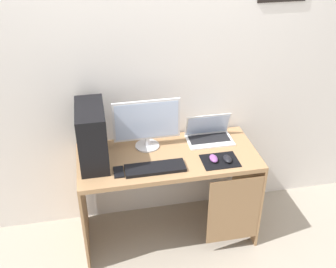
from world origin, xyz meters
TOP-DOWN VIEW (x-y plane):
  - ground_plane at (0.00, 0.00)m, footprint 8.00×8.00m
  - wall_back at (0.00, 0.34)m, footprint 4.00×0.05m
  - desk at (0.02, -0.01)m, footprint 1.31×0.59m
  - pc_tower at (-0.53, 0.04)m, footprint 0.19×0.42m
  - monitor at (-0.13, 0.14)m, footprint 0.49×0.18m
  - laptop at (0.35, 0.15)m, footprint 0.35×0.21m
  - keyboard at (-0.12, -0.16)m, footprint 0.42×0.14m
  - mousepad at (0.35, -0.15)m, footprint 0.26×0.20m
  - mouse_left at (0.30, -0.14)m, footprint 0.06×0.10m
  - mouse_right at (0.40, -0.16)m, footprint 0.06×0.10m
  - cell_phone at (-0.37, -0.14)m, footprint 0.07×0.13m

SIDE VIEW (x-z plane):
  - ground_plane at x=0.00m, z-range 0.00..0.00m
  - desk at x=0.02m, z-range 0.22..0.97m
  - mousepad at x=0.35m, z-range 0.76..0.76m
  - cell_phone at x=-0.37m, z-range 0.76..0.77m
  - keyboard at x=-0.12m, z-range 0.76..0.78m
  - mouse_left at x=0.30m, z-range 0.76..0.80m
  - mouse_right at x=0.40m, z-range 0.76..0.80m
  - laptop at x=0.35m, z-range 0.70..0.90m
  - monitor at x=-0.13m, z-range 0.77..1.15m
  - pc_tower at x=-0.53m, z-range 0.76..1.18m
  - wall_back at x=0.00m, z-range 0.00..2.60m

